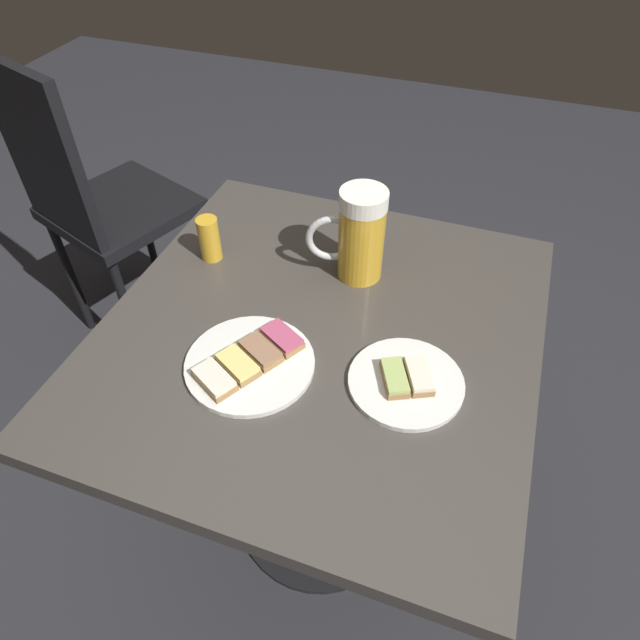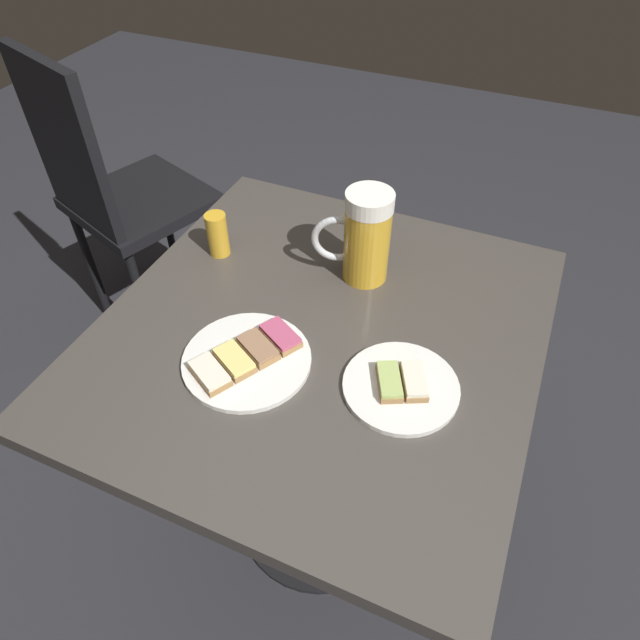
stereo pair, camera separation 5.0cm
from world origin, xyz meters
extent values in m
plane|color=#28282D|center=(0.00, 0.00, 0.00)|extent=(6.00, 6.00, 0.00)
cylinder|color=black|center=(0.00, 0.00, 0.01)|extent=(0.44, 0.44, 0.01)
cylinder|color=black|center=(0.00, 0.00, 0.36)|extent=(0.09, 0.09, 0.70)
cube|color=#423D38|center=(0.00, 0.00, 0.71)|extent=(0.79, 0.83, 0.04)
cylinder|color=white|center=(0.08, 0.13, 0.73)|extent=(0.23, 0.23, 0.01)
cube|color=#9E7547|center=(0.12, 0.19, 0.74)|extent=(0.09, 0.08, 0.01)
cube|color=white|center=(0.12, 0.19, 0.75)|extent=(0.09, 0.07, 0.01)
cube|color=#9E7547|center=(0.10, 0.15, 0.74)|extent=(0.09, 0.08, 0.01)
cube|color=#EFE07A|center=(0.10, 0.15, 0.75)|extent=(0.09, 0.07, 0.01)
cube|color=#9E7547|center=(0.07, 0.11, 0.74)|extent=(0.09, 0.08, 0.01)
cube|color=#997051|center=(0.07, 0.11, 0.75)|extent=(0.09, 0.07, 0.01)
cube|color=#9E7547|center=(0.05, 0.06, 0.74)|extent=(0.09, 0.08, 0.01)
cube|color=#BC4C70|center=(0.05, 0.06, 0.75)|extent=(0.09, 0.07, 0.01)
cylinder|color=white|center=(-0.18, 0.08, 0.73)|extent=(0.20, 0.20, 0.01)
cube|color=#9E7547|center=(-0.16, 0.09, 0.74)|extent=(0.07, 0.09, 0.01)
cube|color=#ADC66B|center=(-0.16, 0.09, 0.75)|extent=(0.06, 0.08, 0.01)
cube|color=#9E7547|center=(-0.20, 0.07, 0.74)|extent=(0.07, 0.09, 0.01)
cube|color=white|center=(-0.20, 0.07, 0.75)|extent=(0.06, 0.08, 0.01)
cylinder|color=gold|center=(-0.02, -0.17, 0.81)|extent=(0.09, 0.09, 0.16)
cylinder|color=white|center=(-0.02, -0.17, 0.90)|extent=(0.09, 0.09, 0.03)
torus|color=silver|center=(0.03, -0.16, 0.82)|extent=(0.10, 0.05, 0.10)
cylinder|color=gold|center=(0.29, -0.12, 0.78)|extent=(0.04, 0.04, 0.09)
cylinder|color=black|center=(0.62, -0.59, 0.24)|extent=(0.03, 0.03, 0.48)
cylinder|color=black|center=(0.93, -0.70, 0.24)|extent=(0.03, 0.03, 0.48)
cylinder|color=black|center=(0.73, -0.29, 0.24)|extent=(0.03, 0.03, 0.48)
cylinder|color=black|center=(1.03, -0.40, 0.24)|extent=(0.03, 0.03, 0.48)
cube|color=black|center=(0.83, -0.49, 0.50)|extent=(0.49, 0.49, 0.04)
cube|color=black|center=(0.89, -0.33, 0.75)|extent=(0.33, 0.14, 0.47)
camera|label=1|loc=(-0.24, 0.68, 1.47)|focal=31.45mm
camera|label=2|loc=(-0.29, 0.67, 1.47)|focal=31.45mm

